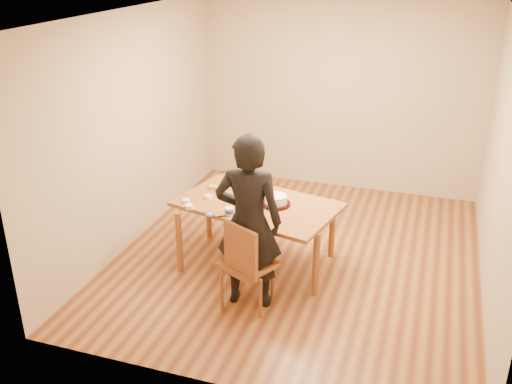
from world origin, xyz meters
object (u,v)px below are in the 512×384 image
(dining_table, at_px, (257,205))
(person, at_px, (249,222))
(cake_plate, at_px, (276,204))
(dining_chair, at_px, (247,264))
(cake, at_px, (276,200))

(dining_table, height_order, person, person)
(dining_table, bearing_deg, cake_plate, 16.69)
(dining_table, distance_m, dining_chair, 0.84)
(person, bearing_deg, cake, -102.09)
(cake, relative_size, person, 0.14)
(cake_plate, bearing_deg, person, -94.18)
(cake, bearing_deg, dining_chair, -93.94)
(cake_plate, bearing_deg, dining_table, -176.43)
(dining_chair, relative_size, person, 0.26)
(cake_plate, bearing_deg, dining_chair, -93.94)
(dining_table, distance_m, cake_plate, 0.21)
(dining_table, bearing_deg, cake, 16.69)
(dining_chair, bearing_deg, person, 116.68)
(dining_chair, relative_size, cake, 1.92)
(dining_table, relative_size, cake_plate, 5.29)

